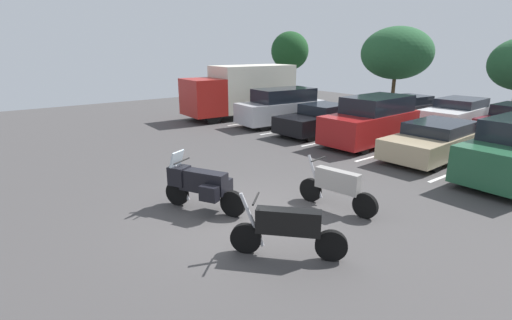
{
  "coord_description": "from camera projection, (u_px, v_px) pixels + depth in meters",
  "views": [
    {
      "loc": [
        6.92,
        -4.91,
        3.87
      ],
      "look_at": [
        -0.97,
        1.12,
        0.96
      ],
      "focal_mm": 26.84,
      "sensor_mm": 36.0,
      "label": 1
    }
  ],
  "objects": [
    {
      "name": "box_truck",
      "position": [
        242.0,
        90.0,
        21.9
      ],
      "size": [
        2.55,
        6.58,
        2.91
      ],
      "color": "#A51E19",
      "rests_on": "ground"
    },
    {
      "name": "car_silver",
      "position": [
        282.0,
        107.0,
        19.72
      ],
      "size": [
        2.11,
        4.72,
        1.88
      ],
      "color": "#B7B7BC",
      "rests_on": "ground"
    },
    {
      "name": "motorcycle_third",
      "position": [
        336.0,
        187.0,
        9.42
      ],
      "size": [
        2.15,
        0.66,
        1.26
      ],
      "color": "black",
      "rests_on": "ground"
    },
    {
      "name": "ground",
      "position": [
        243.0,
        217.0,
        9.24
      ],
      "size": [
        44.0,
        44.0,
        0.1
      ],
      "primitive_type": "cube",
      "color": "#423F3F"
    },
    {
      "name": "car_far_white",
      "position": [
        457.0,
        114.0,
        19.03
      ],
      "size": [
        2.23,
        4.79,
        1.46
      ],
      "color": "white",
      "rests_on": "ground"
    },
    {
      "name": "car_far_charcoal",
      "position": [
        405.0,
        108.0,
        21.0
      ],
      "size": [
        2.22,
        4.46,
        1.36
      ],
      "color": "#38383D",
      "rests_on": "ground"
    },
    {
      "name": "car_tan",
      "position": [
        436.0,
        140.0,
        13.9
      ],
      "size": [
        2.14,
        4.88,
        1.3
      ],
      "color": "tan",
      "rests_on": "ground"
    },
    {
      "name": "tree_center_left",
      "position": [
        290.0,
        51.0,
        31.84
      ],
      "size": [
        3.1,
        3.1,
        5.19
      ],
      "color": "#4C3823",
      "rests_on": "ground"
    },
    {
      "name": "motorcycle_touring",
      "position": [
        200.0,
        184.0,
        9.34
      ],
      "size": [
        2.07,
        1.27,
        1.44
      ],
      "color": "black",
      "rests_on": "ground"
    },
    {
      "name": "tree_right",
      "position": [
        397.0,
        53.0,
        25.86
      ],
      "size": [
        4.75,
        4.75,
        5.28
      ],
      "color": "#4C3823",
      "rests_on": "ground"
    },
    {
      "name": "parking_stripes",
      "position": [
        396.0,
        151.0,
        14.98
      ],
      "size": [
        16.55,
        4.91,
        0.01
      ],
      "color": "silver",
      "rests_on": "ground"
    },
    {
      "name": "car_black",
      "position": [
        319.0,
        120.0,
        17.78
      ],
      "size": [
        2.12,
        4.33,
        1.36
      ],
      "color": "black",
      "rests_on": "ground"
    },
    {
      "name": "car_red",
      "position": [
        372.0,
        121.0,
        15.83
      ],
      "size": [
        2.1,
        4.64,
        1.96
      ],
      "color": "maroon",
      "rests_on": "ground"
    },
    {
      "name": "motorcycle_second",
      "position": [
        287.0,
        229.0,
        7.24
      ],
      "size": [
        1.74,
        1.61,
        1.25
      ],
      "color": "black",
      "rests_on": "ground"
    }
  ]
}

